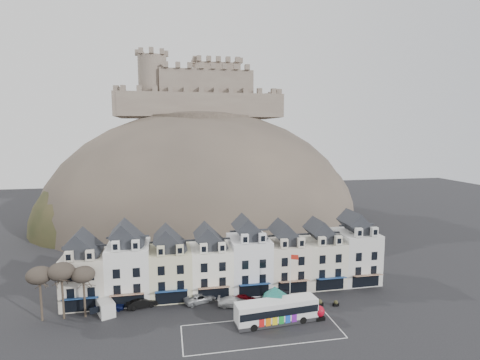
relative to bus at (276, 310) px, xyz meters
name	(u,v)px	position (x,y,z in m)	size (l,w,h in m)	color
ground	(250,338)	(-4.69, -3.26, -1.90)	(300.00, 300.00, 0.00)	black
coach_bay_markings	(262,332)	(-2.69, -2.01, -1.90)	(22.00, 7.50, 0.01)	silver
townhouse_terrace	(231,260)	(-4.55, 12.71, 3.40)	(54.40, 9.35, 11.80)	beige
castle_hill	(206,220)	(-3.44, 65.70, -1.79)	(100.00, 76.00, 68.00)	#3E3730
castle	(200,92)	(-4.19, 72.68, 38.30)	(50.20, 22.20, 22.00)	#6C5D52
tree_left_far	(39,276)	(-33.69, 7.24, 5.00)	(3.61, 3.61, 8.24)	#373023
tree_left_mid	(61,272)	(-30.69, 7.24, 5.35)	(3.78, 3.78, 8.64)	#373023
tree_left_near	(83,275)	(-27.69, 7.24, 4.66)	(3.43, 3.43, 7.84)	#373023
bus	(276,310)	(0.00, 0.00, 0.00)	(12.36, 3.92, 3.43)	#262628
bus_shelter	(275,293)	(0.31, 1.96, 1.74)	(6.83, 6.83, 4.68)	black
red_buoy	(319,312)	(6.49, -0.21, -0.83)	(1.69, 1.69, 2.09)	black
flagpole	(291,276)	(3.69, 4.54, 3.14)	(1.19, 0.55, 8.82)	silver
white_van	(105,306)	(-25.01, 7.96, -0.79)	(3.79, 5.27, 2.21)	silver
planter_west	(336,303)	(10.85, 3.25, -1.44)	(0.99, 0.66, 0.95)	black
planter_east	(320,303)	(8.31, 3.72, -1.36)	(1.21, 0.82, 1.11)	black
car_navy	(110,305)	(-24.37, 8.74, -1.14)	(1.78, 4.43, 1.51)	#0D1645
car_black	(142,303)	(-19.49, 8.74, -1.11)	(1.66, 4.76, 1.57)	black
car_silver	(200,298)	(-10.29, 8.74, -1.15)	(2.46, 5.26, 1.49)	#9FA2A6
car_white	(234,302)	(-5.19, 6.24, -1.15)	(2.09, 5.13, 1.49)	silver
car_maroon	(244,299)	(-3.35, 7.15, -1.22)	(1.60, 3.98, 1.35)	#5B050B
car_charcoal	(277,291)	(2.80, 8.74, -1.18)	(1.51, 4.32, 1.42)	black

